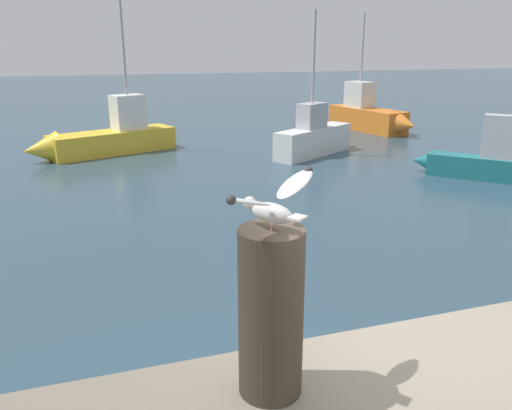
% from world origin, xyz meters
% --- Properties ---
extents(mooring_post, '(0.34, 0.34, 0.92)m').
position_xyz_m(mooring_post, '(-1.20, -0.39, 1.99)').
color(mooring_post, '#382D23').
rests_on(mooring_post, harbor_quay).
extents(seagull, '(0.61, 0.50, 0.25)m').
position_xyz_m(seagull, '(-1.20, -0.39, 2.58)').
color(seagull, '#C66A60').
rests_on(seagull, mooring_post).
extents(boat_white, '(3.49, 2.48, 4.29)m').
position_xyz_m(boat_white, '(4.68, 11.92, 0.57)').
color(boat_white, silver).
rests_on(boat_white, ground_plane).
extents(boat_orange, '(1.94, 4.44, 4.50)m').
position_xyz_m(boat_orange, '(8.67, 15.46, 0.61)').
color(boat_orange, orange).
rests_on(boat_orange, ground_plane).
extents(boat_yellow, '(4.75, 2.67, 5.22)m').
position_xyz_m(boat_yellow, '(-1.73, 13.97, 0.52)').
color(boat_yellow, yellow).
rests_on(boat_yellow, ground_plane).
extents(boat_teal, '(2.51, 2.60, 1.66)m').
position_xyz_m(boat_teal, '(7.41, 7.85, 0.52)').
color(boat_teal, '#1E7075').
rests_on(boat_teal, ground_plane).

